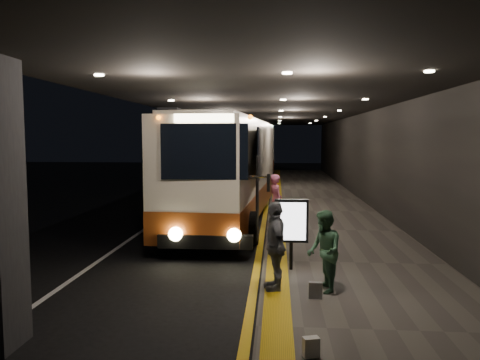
{
  "coord_description": "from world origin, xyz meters",
  "views": [
    {
      "loc": [
        2.83,
        -14.63,
        3.21
      ],
      "look_at": [
        1.51,
        1.99,
        1.7
      ],
      "focal_mm": 35.0,
      "sensor_mm": 36.0,
      "label": 1
    }
  ],
  "objects_px": {
    "passenger_boarding": "(276,200)",
    "info_sign": "(291,222)",
    "passenger_waiting_green": "(324,251)",
    "coach_main": "(229,174)",
    "coach_second": "(251,157)",
    "passenger_waiting_grey": "(275,245)",
    "coach_third": "(256,151)",
    "bag_polka": "(316,290)",
    "bag_plain": "(311,347)",
    "stanchion_post": "(276,246)"
  },
  "relations": [
    {
      "from": "coach_third",
      "to": "info_sign",
      "type": "xyz_separation_m",
      "value": [
        2.32,
        -34.21,
        -0.66
      ]
    },
    {
      "from": "bag_polka",
      "to": "stanchion_post",
      "type": "height_order",
      "value": "stanchion_post"
    },
    {
      "from": "coach_main",
      "to": "info_sign",
      "type": "height_order",
      "value": "coach_main"
    },
    {
      "from": "coach_main",
      "to": "bag_plain",
      "type": "distance_m",
      "value": 11.64
    },
    {
      "from": "coach_third",
      "to": "info_sign",
      "type": "bearing_deg",
      "value": -89.71
    },
    {
      "from": "coach_third",
      "to": "info_sign",
      "type": "distance_m",
      "value": 34.29
    },
    {
      "from": "coach_main",
      "to": "bag_plain",
      "type": "xyz_separation_m",
      "value": [
        2.32,
        -11.3,
        -1.54
      ]
    },
    {
      "from": "bag_plain",
      "to": "passenger_waiting_green",
      "type": "bearing_deg",
      "value": 81.02
    },
    {
      "from": "passenger_boarding",
      "to": "info_sign",
      "type": "bearing_deg",
      "value": 159.78
    },
    {
      "from": "coach_third",
      "to": "passenger_waiting_grey",
      "type": "xyz_separation_m",
      "value": [
        1.95,
        -35.66,
        -0.87
      ]
    },
    {
      "from": "coach_second",
      "to": "coach_third",
      "type": "bearing_deg",
      "value": 89.46
    },
    {
      "from": "coach_third",
      "to": "bag_plain",
      "type": "height_order",
      "value": "coach_third"
    },
    {
      "from": "stanchion_post",
      "to": "bag_plain",
      "type": "bearing_deg",
      "value": -83.58
    },
    {
      "from": "passenger_waiting_green",
      "to": "bag_polka",
      "type": "relative_size",
      "value": 5.14
    },
    {
      "from": "passenger_boarding",
      "to": "info_sign",
      "type": "distance_m",
      "value": 5.32
    },
    {
      "from": "passenger_waiting_green",
      "to": "passenger_boarding",
      "type": "bearing_deg",
      "value": 178.11
    },
    {
      "from": "passenger_waiting_grey",
      "to": "stanchion_post",
      "type": "bearing_deg",
      "value": 168.95
    },
    {
      "from": "passenger_waiting_grey",
      "to": "stanchion_post",
      "type": "xyz_separation_m",
      "value": [
        0.02,
        1.53,
        -0.36
      ]
    },
    {
      "from": "passenger_boarding",
      "to": "info_sign",
      "type": "xyz_separation_m",
      "value": [
        0.37,
        -5.3,
        0.2
      ]
    },
    {
      "from": "coach_second",
      "to": "bag_plain",
      "type": "distance_m",
      "value": 26.57
    },
    {
      "from": "passenger_waiting_green",
      "to": "info_sign",
      "type": "height_order",
      "value": "info_sign"
    },
    {
      "from": "passenger_boarding",
      "to": "passenger_waiting_green",
      "type": "distance_m",
      "value": 6.88
    },
    {
      "from": "info_sign",
      "to": "coach_third",
      "type": "bearing_deg",
      "value": 93.65
    },
    {
      "from": "coach_third",
      "to": "passenger_waiting_green",
      "type": "relative_size",
      "value": 7.89
    },
    {
      "from": "coach_third",
      "to": "bag_polka",
      "type": "distance_m",
      "value": 36.29
    },
    {
      "from": "bag_plain",
      "to": "passenger_waiting_grey",
      "type": "bearing_deg",
      "value": 100.18
    },
    {
      "from": "passenger_boarding",
      "to": "passenger_waiting_grey",
      "type": "relative_size",
      "value": 1.01
    },
    {
      "from": "bag_polka",
      "to": "bag_plain",
      "type": "distance_m",
      "value": 2.43
    },
    {
      "from": "passenger_boarding",
      "to": "passenger_waiting_green",
      "type": "height_order",
      "value": "passenger_boarding"
    },
    {
      "from": "passenger_boarding",
      "to": "passenger_waiting_green",
      "type": "bearing_deg",
      "value": 163.92
    },
    {
      "from": "coach_second",
      "to": "bag_polka",
      "type": "relative_size",
      "value": 39.36
    },
    {
      "from": "coach_second",
      "to": "stanchion_post",
      "type": "xyz_separation_m",
      "value": [
        1.8,
        -21.99,
        -1.19
      ]
    },
    {
      "from": "coach_second",
      "to": "info_sign",
      "type": "bearing_deg",
      "value": -85.82
    },
    {
      "from": "coach_main",
      "to": "bag_polka",
      "type": "xyz_separation_m",
      "value": [
        2.57,
        -8.88,
        -1.52
      ]
    },
    {
      "from": "info_sign",
      "to": "bag_plain",
      "type": "bearing_deg",
      "value": -88.22
    },
    {
      "from": "coach_third",
      "to": "passenger_waiting_grey",
      "type": "bearing_deg",
      "value": -90.46
    },
    {
      "from": "coach_main",
      "to": "info_sign",
      "type": "bearing_deg",
      "value": -69.22
    },
    {
      "from": "coach_main",
      "to": "coach_second",
      "type": "xyz_separation_m",
      "value": [
        0.02,
        15.12,
        0.05
      ]
    },
    {
      "from": "coach_third",
      "to": "bag_polka",
      "type": "relative_size",
      "value": 40.56
    },
    {
      "from": "passenger_waiting_grey",
      "to": "bag_plain",
      "type": "xyz_separation_m",
      "value": [
        0.52,
        -2.9,
        -0.76
      ]
    },
    {
      "from": "bag_plain",
      "to": "stanchion_post",
      "type": "distance_m",
      "value": 4.47
    },
    {
      "from": "coach_second",
      "to": "passenger_waiting_grey",
      "type": "bearing_deg",
      "value": -87.05
    },
    {
      "from": "passenger_waiting_grey",
      "to": "bag_polka",
      "type": "height_order",
      "value": "passenger_waiting_grey"
    },
    {
      "from": "passenger_boarding",
      "to": "bag_plain",
      "type": "relative_size",
      "value": 6.49
    },
    {
      "from": "coach_third",
      "to": "coach_main",
      "type": "bearing_deg",
      "value": -93.26
    },
    {
      "from": "passenger_boarding",
      "to": "bag_polka",
      "type": "distance_m",
      "value": 7.33
    },
    {
      "from": "coach_main",
      "to": "coach_second",
      "type": "height_order",
      "value": "coach_second"
    },
    {
      "from": "passenger_waiting_green",
      "to": "stanchion_post",
      "type": "bearing_deg",
      "value": -159.02
    },
    {
      "from": "info_sign",
      "to": "coach_main",
      "type": "bearing_deg",
      "value": 107.1
    },
    {
      "from": "passenger_waiting_green",
      "to": "passenger_waiting_grey",
      "type": "xyz_separation_m",
      "value": [
        -0.97,
        0.05,
        0.08
      ]
    }
  ]
}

